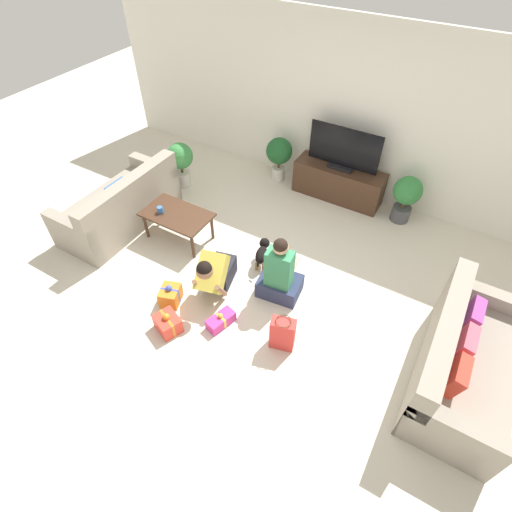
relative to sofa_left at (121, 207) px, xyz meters
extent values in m
plane|color=beige|center=(2.42, -0.09, -0.30)|extent=(16.00, 16.00, 0.00)
cube|color=white|center=(2.42, 2.54, 1.00)|extent=(8.40, 0.06, 2.60)
cube|color=gray|center=(-0.05, 0.00, -0.08)|extent=(0.86, 1.82, 0.44)
cube|color=gray|center=(0.28, 0.00, 0.35)|extent=(0.20, 1.82, 0.42)
cube|color=gray|center=(-0.05, 0.83, 0.01)|extent=(0.86, 0.16, 0.62)
cube|color=gray|center=(-0.05, -0.83, 0.01)|extent=(0.86, 0.16, 0.62)
cube|color=#3366AD|center=(0.08, 0.00, 0.29)|extent=(0.18, 0.34, 0.32)
cube|color=gray|center=(4.89, -0.13, -0.08)|extent=(0.86, 1.82, 0.44)
cube|color=gray|center=(4.56, -0.13, 0.35)|extent=(0.20, 1.82, 0.42)
cube|color=gray|center=(4.89, -0.96, 0.01)|extent=(0.86, 0.16, 0.62)
cube|color=gray|center=(4.89, 0.70, 0.01)|extent=(0.86, 0.16, 0.62)
cube|color=red|center=(4.77, -0.52, 0.29)|extent=(0.18, 0.34, 0.32)
cube|color=#E5566B|center=(4.77, -0.13, 0.29)|extent=(0.18, 0.34, 0.32)
cube|color=#9E4293|center=(4.77, 0.26, 0.29)|extent=(0.18, 0.34, 0.32)
cube|color=#472D1E|center=(0.94, 0.17, 0.12)|extent=(0.96, 0.58, 0.03)
cylinder|color=#472D1E|center=(0.52, -0.06, -0.10)|extent=(0.04, 0.04, 0.41)
cylinder|color=#472D1E|center=(1.36, -0.06, -0.10)|extent=(0.04, 0.04, 0.41)
cylinder|color=#472D1E|center=(0.52, 0.40, -0.10)|extent=(0.04, 0.04, 0.41)
cylinder|color=#472D1E|center=(1.36, 0.40, -0.10)|extent=(0.04, 0.04, 0.41)
cube|color=#472D1E|center=(2.52, 2.26, -0.03)|extent=(1.42, 0.43, 0.55)
cube|color=black|center=(2.52, 2.26, 0.27)|extent=(0.39, 0.20, 0.05)
cube|color=black|center=(2.52, 2.26, 0.60)|extent=(1.11, 0.03, 0.61)
cylinder|color=beige|center=(0.15, 1.26, -0.18)|extent=(0.24, 0.24, 0.24)
cylinder|color=brown|center=(0.15, 1.26, 0.00)|extent=(0.04, 0.04, 0.13)
sphere|color=#3D8E47|center=(0.15, 1.26, 0.24)|extent=(0.42, 0.42, 0.42)
cylinder|color=beige|center=(1.46, 2.21, -0.19)|extent=(0.21, 0.21, 0.24)
cylinder|color=brown|center=(1.46, 2.21, 0.00)|extent=(0.04, 0.04, 0.13)
sphere|color=#1E5628|center=(1.46, 2.21, 0.25)|extent=(0.43, 0.43, 0.43)
cylinder|color=#4C4C51|center=(3.58, 2.21, -0.19)|extent=(0.28, 0.28, 0.24)
cylinder|color=brown|center=(3.58, 2.21, -0.01)|extent=(0.05, 0.05, 0.13)
sphere|color=#337F3D|center=(3.58, 2.21, 0.23)|extent=(0.42, 0.42, 0.42)
cube|color=#23232D|center=(1.93, -0.21, -0.16)|extent=(0.39, 0.50, 0.28)
cube|color=gold|center=(2.00, -0.49, 0.13)|extent=(0.43, 0.56, 0.46)
sphere|color=#8E6647|center=(2.04, -0.67, 0.34)|extent=(0.20, 0.20, 0.20)
sphere|color=black|center=(2.04, -0.67, 0.38)|extent=(0.18, 0.18, 0.18)
cylinder|color=#8E6647|center=(1.88, -0.62, -0.05)|extent=(0.12, 0.27, 0.40)
cylinder|color=#8E6647|center=(2.16, -0.55, -0.05)|extent=(0.12, 0.27, 0.40)
cube|color=#283351|center=(2.68, -0.02, -0.18)|extent=(0.57, 0.46, 0.24)
cube|color=#338456|center=(2.69, -0.08, 0.20)|extent=(0.34, 0.24, 0.52)
sphere|color=tan|center=(2.69, -0.07, 0.54)|extent=(0.19, 0.19, 0.19)
sphere|color=black|center=(2.69, -0.08, 0.57)|extent=(0.17, 0.17, 0.17)
cylinder|color=tan|center=(2.79, 0.14, 0.12)|extent=(0.09, 0.26, 0.06)
cylinder|color=tan|center=(2.54, 0.11, 0.12)|extent=(0.09, 0.26, 0.06)
ellipsoid|color=black|center=(2.24, 0.28, -0.10)|extent=(0.23, 0.34, 0.17)
sphere|color=black|center=(2.19, 0.46, -0.06)|extent=(0.14, 0.14, 0.14)
sphere|color=olive|center=(2.17, 0.51, -0.07)|extent=(0.06, 0.06, 0.06)
cylinder|color=black|center=(2.30, 0.11, -0.07)|extent=(0.05, 0.10, 0.11)
cylinder|color=olive|center=(2.26, 0.38, -0.25)|extent=(0.04, 0.04, 0.12)
cylinder|color=olive|center=(2.17, 0.36, -0.25)|extent=(0.04, 0.04, 0.12)
cylinder|color=olive|center=(2.32, 0.20, -0.25)|extent=(0.04, 0.04, 0.12)
cylinder|color=olive|center=(2.23, 0.17, -0.25)|extent=(0.04, 0.04, 0.12)
cube|color=red|center=(1.82, -1.18, -0.20)|extent=(0.37, 0.34, 0.21)
cube|color=orange|center=(1.82, -1.18, -0.20)|extent=(0.29, 0.14, 0.21)
sphere|color=orange|center=(1.82, -1.18, -0.07)|extent=(0.09, 0.09, 0.09)
cube|color=orange|center=(1.59, -0.84, -0.19)|extent=(0.30, 0.33, 0.22)
cube|color=#3D51BC|center=(1.59, -0.84, -0.19)|extent=(0.22, 0.10, 0.23)
sphere|color=#3D51BC|center=(1.59, -0.84, -0.05)|extent=(0.08, 0.08, 0.08)
cube|color=#CC3389|center=(2.32, -0.81, -0.24)|extent=(0.25, 0.38, 0.14)
cube|color=yellow|center=(2.32, -0.81, -0.24)|extent=(0.17, 0.07, 0.14)
sphere|color=yellow|center=(2.32, -0.81, -0.14)|extent=(0.06, 0.06, 0.06)
cube|color=red|center=(3.08, -0.70, -0.09)|extent=(0.30, 0.22, 0.44)
torus|color=#4C3823|center=(3.08, -0.70, 0.15)|extent=(0.21, 0.21, 0.01)
cylinder|color=#386BAD|center=(0.72, 0.08, 0.18)|extent=(0.08, 0.08, 0.09)
torus|color=#386BAD|center=(0.77, 0.08, 0.19)|extent=(0.06, 0.01, 0.06)
camera|label=1|loc=(4.11, -3.01, 3.66)|focal=28.00mm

